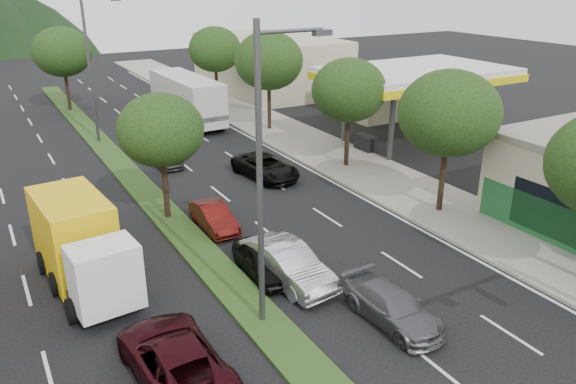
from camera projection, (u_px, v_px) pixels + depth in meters
sidewalk_right at (310, 145)px, 38.77m from camera, size 5.00×90.00×0.15m
median at (117, 161)px, 35.41m from camera, size 1.60×56.00×0.12m
gas_canopy at (417, 76)px, 37.68m from camera, size 12.20×8.20×5.25m
bldg_right_far at (270, 64)px, 56.42m from camera, size 10.00×16.00×5.20m
tree_r_b at (449, 113)px, 26.22m from camera, size 4.80×4.80×6.94m
tree_r_c at (349, 90)px, 32.79m from camera, size 4.40×4.40×6.48m
tree_r_d at (269, 61)px, 40.70m from camera, size 5.00×5.00×7.17m
tree_r_e at (215, 49)px, 48.89m from camera, size 4.60×4.60×6.71m
tree_med_near at (161, 130)px, 25.74m from camera, size 4.00×4.00×6.02m
tree_med_far at (62, 52)px, 46.52m from camera, size 4.80×4.80×6.94m
streetlight_near at (265, 167)px, 17.34m from camera, size 2.60×0.25×10.00m
streetlight_mid at (92, 62)px, 37.52m from camera, size 2.60×0.25×10.00m
sedan_silver at (287, 264)px, 21.52m from camera, size 2.09×4.75×1.52m
suv_maroon at (174, 358)px, 16.34m from camera, size 2.51×5.22×1.44m
car_queue_a at (263, 261)px, 22.01m from camera, size 1.63×3.73×1.25m
car_queue_b at (392, 306)px, 19.07m from camera, size 1.80×4.19×1.20m
car_queue_c at (214, 217)px, 26.06m from camera, size 1.31×3.61×1.18m
car_queue_d at (265, 167)px, 32.54m from camera, size 2.76×4.97×1.32m
car_queue_e at (165, 155)px, 34.68m from camera, size 1.53×3.71×1.26m
car_queue_f at (176, 122)px, 42.02m from camera, size 2.47×5.25×1.48m
box_truck at (81, 246)px, 21.19m from camera, size 3.05×6.81×3.27m
motorhome at (187, 99)px, 43.95m from camera, size 3.21×9.59×3.65m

